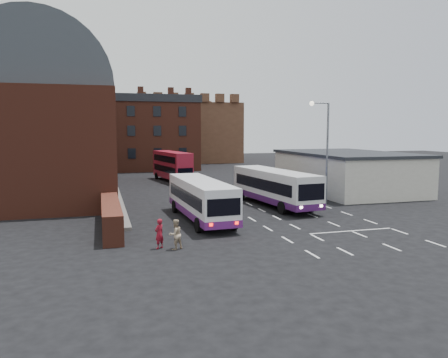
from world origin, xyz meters
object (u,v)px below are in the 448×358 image
object	(u,v)px
bus_white_outbound	(201,197)
pedestrian_beige	(175,234)
street_lamp	(324,143)
pedestrian_red	(159,234)
bus_blue	(289,185)
bus_red_double	(172,166)
bus_white_inbound	(274,185)

from	to	relation	value
bus_white_outbound	pedestrian_beige	size ratio (longest dim) A/B	6.46
street_lamp	bus_white_outbound	bearing A→B (deg)	-163.19
street_lamp	pedestrian_red	distance (m)	19.76
bus_blue	pedestrian_red	bearing A→B (deg)	48.34
bus_blue	bus_red_double	xyz separation A→B (m)	(-7.79, 19.16, 0.49)
bus_red_double	bus_white_outbound	bearing A→B (deg)	75.64
bus_blue	street_lamp	distance (m)	5.09
bus_blue	pedestrian_red	distance (m)	18.80
pedestrian_beige	bus_blue	bearing A→B (deg)	-159.70
bus_white_inbound	pedestrian_red	bearing A→B (deg)	37.48
bus_white_inbound	pedestrian_beige	bearing A→B (deg)	40.70
bus_white_outbound	pedestrian_beige	xyz separation A→B (m)	(-3.14, -7.39, -0.90)
bus_red_double	street_lamp	size ratio (longest dim) A/B	1.07
pedestrian_red	bus_white_outbound	bearing A→B (deg)	-157.85
pedestrian_beige	pedestrian_red	bearing A→B (deg)	-51.38
bus_white_inbound	bus_red_double	size ratio (longest dim) A/B	1.20
bus_red_double	street_lamp	distance (m)	23.90
bus_red_double	bus_blue	bearing A→B (deg)	102.21
street_lamp	bus_white_inbound	bearing A→B (deg)	174.22
bus_blue	street_lamp	size ratio (longest dim) A/B	1.06
bus_white_inbound	bus_white_outbound	bearing A→B (deg)	22.12
pedestrian_red	pedestrian_beige	xyz separation A→B (m)	(0.84, -0.41, 0.00)
bus_white_inbound	bus_red_double	bearing A→B (deg)	-81.46
bus_white_outbound	street_lamp	distance (m)	13.10
bus_white_outbound	pedestrian_red	world-z (taller)	bus_white_outbound
bus_red_double	street_lamp	world-z (taller)	street_lamp
bus_red_double	pedestrian_red	size ratio (longest dim) A/B	5.77
bus_red_double	pedestrian_red	distance (m)	32.57
bus_blue	pedestrian_red	world-z (taller)	bus_blue
bus_white_outbound	street_lamp	xyz separation A→B (m)	(12.02, 3.63, 3.75)
bus_white_outbound	bus_red_double	size ratio (longest dim) A/B	1.12
pedestrian_red	street_lamp	bearing A→B (deg)	175.43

